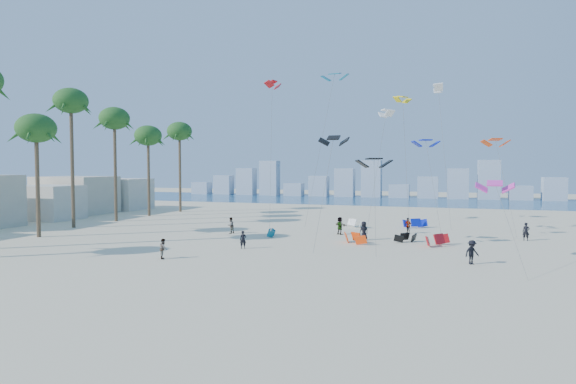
% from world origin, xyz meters
% --- Properties ---
extents(ground, '(220.00, 220.00, 0.00)m').
position_xyz_m(ground, '(0.00, 0.00, 0.00)').
color(ground, beige).
rests_on(ground, ground).
extents(ocean, '(220.00, 220.00, 0.00)m').
position_xyz_m(ocean, '(0.00, 72.00, 0.01)').
color(ocean, navy).
rests_on(ocean, ground).
extents(kitesurfer_near, '(0.66, 0.59, 1.52)m').
position_xyz_m(kitesurfer_near, '(1.27, 9.07, 0.76)').
color(kitesurfer_near, black).
rests_on(kitesurfer_near, ground).
extents(kitesurfer_mid, '(0.89, 0.94, 1.52)m').
position_xyz_m(kitesurfer_mid, '(-2.66, 3.07, 0.76)').
color(kitesurfer_mid, gray).
rests_on(kitesurfer_mid, ground).
extents(kitesurfers_far, '(29.27, 15.98, 1.80)m').
position_xyz_m(kitesurfers_far, '(10.75, 16.99, 0.87)').
color(kitesurfers_far, black).
rests_on(kitesurfers_far, ground).
extents(grounded_kites, '(18.21, 15.38, 0.99)m').
position_xyz_m(grounded_kites, '(11.86, 20.15, 0.45)').
color(grounded_kites, '#0B6B87').
rests_on(grounded_kites, ground).
extents(flying_kites, '(26.94, 29.01, 18.63)m').
position_xyz_m(flying_kites, '(12.28, 22.32, 12.58)').
color(flying_kites, black).
rests_on(flying_kites, ground).
extents(palm_row, '(7.10, 44.80, 15.81)m').
position_xyz_m(palm_row, '(-21.31, 16.16, 11.95)').
color(palm_row, brown).
rests_on(palm_row, ground).
extents(beachfront_buildings, '(11.50, 43.00, 6.00)m').
position_xyz_m(beachfront_buildings, '(-33.69, 20.82, 2.67)').
color(beachfront_buildings, beige).
rests_on(beachfront_buildings, ground).
extents(distant_skyline, '(85.00, 3.00, 8.40)m').
position_xyz_m(distant_skyline, '(-1.19, 82.00, 3.09)').
color(distant_skyline, '#9EADBF').
rests_on(distant_skyline, ground).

